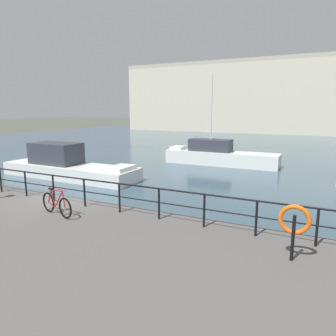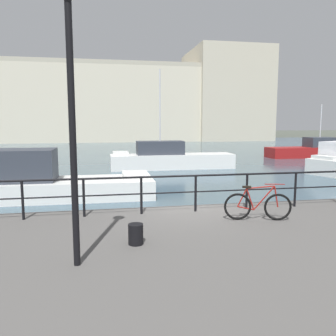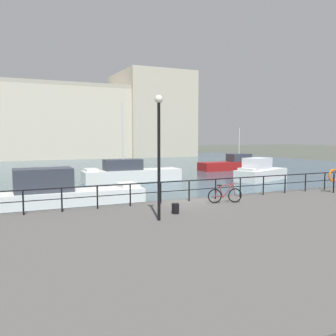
% 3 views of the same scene
% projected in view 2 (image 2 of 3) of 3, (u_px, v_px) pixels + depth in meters
% --- Properties ---
extents(ground_plane, '(240.00, 240.00, 0.00)m').
position_uv_depth(ground_plane, '(187.00, 231.00, 10.94)').
color(ground_plane, '#4C5147').
extents(water_basin, '(80.00, 60.00, 0.01)m').
position_uv_depth(water_basin, '(125.00, 151.00, 40.37)').
color(water_basin, '#385160').
rests_on(water_basin, ground_plane).
extents(harbor_building, '(55.61, 16.22, 16.86)m').
position_uv_depth(harbor_building, '(146.00, 103.00, 64.92)').
color(harbor_building, beige).
rests_on(harbor_building, ground_plane).
extents(moored_red_daysailer, '(8.86, 2.36, 5.09)m').
position_uv_depth(moored_red_daysailer, '(313.00, 150.00, 33.83)').
color(moored_red_daysailer, maroon).
rests_on(moored_red_daysailer, water_basin).
extents(moored_blue_motorboat, '(9.01, 2.06, 7.12)m').
position_uv_depth(moored_blue_motorboat, '(169.00, 158.00, 25.43)').
color(moored_blue_motorboat, white).
rests_on(moored_blue_motorboat, water_basin).
extents(moored_harbor_tender, '(9.73, 2.70, 2.22)m').
position_uv_depth(moored_harbor_tender, '(38.00, 182.00, 15.33)').
color(moored_harbor_tender, white).
rests_on(moored_harbor_tender, water_basin).
extents(quay_railing, '(25.31, 0.07, 1.08)m').
position_uv_depth(quay_railing, '(196.00, 186.00, 10.02)').
color(quay_railing, black).
rests_on(quay_railing, quay_promenade).
extents(parked_bicycle, '(1.74, 0.47, 0.98)m').
position_uv_depth(parked_bicycle, '(258.00, 206.00, 9.15)').
color(parked_bicycle, black).
rests_on(parked_bicycle, quay_promenade).
extents(mooring_bollard, '(0.32, 0.32, 0.44)m').
position_uv_depth(mooring_bollard, '(136.00, 234.00, 7.36)').
color(mooring_bollard, black).
rests_on(mooring_bollard, quay_promenade).
extents(quay_lamp_post, '(0.32, 0.32, 4.88)m').
position_uv_depth(quay_lamp_post, '(71.00, 91.00, 5.91)').
color(quay_lamp_post, black).
rests_on(quay_lamp_post, quay_promenade).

